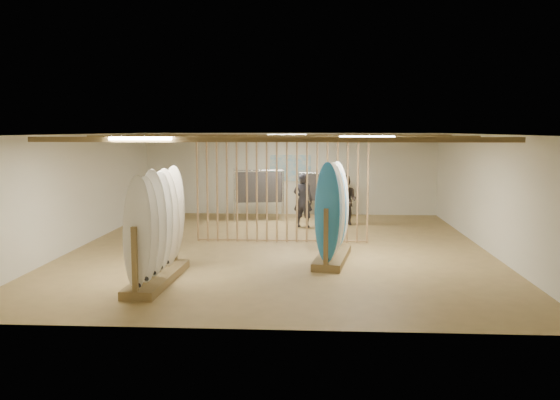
# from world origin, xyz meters

# --- Properties ---
(floor) EXTENTS (12.00, 12.00, 0.00)m
(floor) POSITION_xyz_m (0.00, 0.00, 0.00)
(floor) COLOR tan
(floor) RESTS_ON ground
(ceiling) EXTENTS (12.00, 12.00, 0.00)m
(ceiling) POSITION_xyz_m (0.00, 0.00, 2.80)
(ceiling) COLOR gray
(ceiling) RESTS_ON ground
(wall_back) EXTENTS (12.00, 0.00, 12.00)m
(wall_back) POSITION_xyz_m (0.00, 6.00, 1.40)
(wall_back) COLOR silver
(wall_back) RESTS_ON ground
(wall_front) EXTENTS (12.00, 0.00, 12.00)m
(wall_front) POSITION_xyz_m (0.00, -6.00, 1.40)
(wall_front) COLOR silver
(wall_front) RESTS_ON ground
(wall_left) EXTENTS (0.00, 12.00, 12.00)m
(wall_left) POSITION_xyz_m (-5.00, 0.00, 1.40)
(wall_left) COLOR silver
(wall_left) RESTS_ON ground
(wall_right) EXTENTS (0.00, 12.00, 12.00)m
(wall_right) POSITION_xyz_m (5.00, 0.00, 1.40)
(wall_right) COLOR silver
(wall_right) RESTS_ON ground
(ceiling_slats) EXTENTS (9.50, 6.12, 0.10)m
(ceiling_slats) POSITION_xyz_m (0.00, 0.00, 2.72)
(ceiling_slats) COLOR olive
(ceiling_slats) RESTS_ON ground
(light_panels) EXTENTS (1.20, 0.35, 0.06)m
(light_panels) POSITION_xyz_m (0.00, 0.00, 2.74)
(light_panels) COLOR white
(light_panels) RESTS_ON ground
(bamboo_partition) EXTENTS (4.45, 0.05, 2.78)m
(bamboo_partition) POSITION_xyz_m (0.00, 0.80, 1.40)
(bamboo_partition) COLOR #A37D4F
(bamboo_partition) RESTS_ON ground
(poster) EXTENTS (1.40, 0.03, 0.90)m
(poster) POSITION_xyz_m (0.00, 5.98, 1.60)
(poster) COLOR #3893C5
(poster) RESTS_ON ground
(rack_left) EXTENTS (0.67, 2.67, 2.14)m
(rack_left) POSITION_xyz_m (-2.15, -3.41, 0.73)
(rack_left) COLOR olive
(rack_left) RESTS_ON floor
(rack_right) EXTENTS (0.95, 2.37, 2.20)m
(rack_right) POSITION_xyz_m (1.25, -1.35, 0.75)
(rack_right) COLOR olive
(rack_right) RESTS_ON floor
(clothing_rack_a) EXTENTS (1.55, 0.62, 1.68)m
(clothing_rack_a) POSITION_xyz_m (-0.95, 4.41, 1.09)
(clothing_rack_a) COLOR silver
(clothing_rack_a) RESTS_ON floor
(clothing_rack_b) EXTENTS (1.41, 0.56, 1.53)m
(clothing_rack_b) POSITION_xyz_m (1.02, 5.40, 0.99)
(clothing_rack_b) COLOR silver
(clothing_rack_b) RESTS_ON floor
(shopper_a) EXTENTS (0.77, 0.62, 1.84)m
(shopper_a) POSITION_xyz_m (0.49, 3.23, 0.92)
(shopper_a) COLOR #25242C
(shopper_a) RESTS_ON floor
(shopper_b) EXTENTS (1.06, 1.01, 1.73)m
(shopper_b) POSITION_xyz_m (1.80, 3.76, 0.87)
(shopper_b) COLOR #332C27
(shopper_b) RESTS_ON floor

